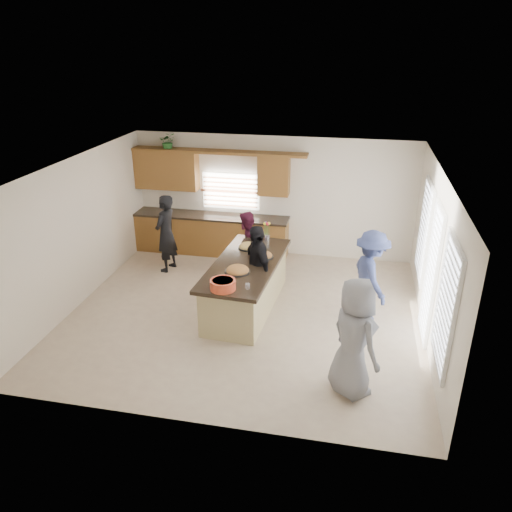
% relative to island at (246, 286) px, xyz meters
% --- Properties ---
extents(floor, '(6.50, 6.50, 0.00)m').
position_rel_island_xyz_m(floor, '(0.02, -0.23, -0.45)').
color(floor, beige).
rests_on(floor, ground).
extents(room_shell, '(6.52, 6.02, 2.81)m').
position_rel_island_xyz_m(room_shell, '(0.02, -0.23, 1.45)').
color(room_shell, silver).
rests_on(room_shell, ground).
extents(back_cabinetry, '(4.08, 0.66, 2.46)m').
position_rel_island_xyz_m(back_cabinetry, '(-1.44, 2.51, 0.46)').
color(back_cabinetry, brown).
rests_on(back_cabinetry, ground).
extents(right_wall_glazing, '(0.06, 4.00, 2.25)m').
position_rel_island_xyz_m(right_wall_glazing, '(3.24, -0.36, 0.89)').
color(right_wall_glazing, white).
rests_on(right_wall_glazing, ground).
extents(island, '(1.33, 2.77, 0.95)m').
position_rel_island_xyz_m(island, '(0.00, 0.00, 0.00)').
color(island, tan).
rests_on(island, ground).
extents(platter_front, '(0.46, 0.46, 0.19)m').
position_rel_island_xyz_m(platter_front, '(-0.06, -0.42, 0.53)').
color(platter_front, black).
rests_on(platter_front, island).
extents(platter_mid, '(0.38, 0.38, 0.15)m').
position_rel_island_xyz_m(platter_mid, '(0.27, 0.32, 0.52)').
color(platter_mid, black).
rests_on(platter_mid, island).
extents(platter_back, '(0.40, 0.40, 0.16)m').
position_rel_island_xyz_m(platter_back, '(-0.11, 0.69, 0.52)').
color(platter_back, black).
rests_on(platter_back, island).
extents(salad_bowl, '(0.43, 0.43, 0.17)m').
position_rel_island_xyz_m(salad_bowl, '(-0.14, -1.12, 0.59)').
color(salad_bowl, '#DD4928').
rests_on(salad_bowl, island).
extents(clear_cup, '(0.08, 0.08, 0.09)m').
position_rel_island_xyz_m(clear_cup, '(0.25, -1.01, 0.54)').
color(clear_cup, white).
rests_on(clear_cup, island).
extents(plate_stack, '(0.22, 0.22, 0.05)m').
position_rel_island_xyz_m(plate_stack, '(0.02, 0.86, 0.52)').
color(plate_stack, '#9E7CB4').
rests_on(plate_stack, island).
extents(flower_vase, '(0.14, 0.14, 0.41)m').
position_rel_island_xyz_m(flower_vase, '(0.19, 1.13, 0.71)').
color(flower_vase, silver).
rests_on(flower_vase, island).
extents(potted_plant, '(0.47, 0.44, 0.42)m').
position_rel_island_xyz_m(potted_plant, '(-2.39, 2.59, 2.16)').
color(potted_plant, '#317830').
rests_on(potted_plant, back_cabinetry).
extents(woman_left_back, '(0.53, 0.70, 1.73)m').
position_rel_island_xyz_m(woman_left_back, '(-2.09, 1.32, 0.41)').
color(woman_left_back, black).
rests_on(woman_left_back, ground).
extents(woman_left_mid, '(0.61, 0.76, 1.46)m').
position_rel_island_xyz_m(woman_left_mid, '(-0.30, 1.36, 0.28)').
color(woman_left_mid, '#591A35').
rests_on(woman_left_mid, ground).
extents(woman_left_front, '(0.89, 1.05, 1.68)m').
position_rel_island_xyz_m(woman_left_front, '(0.20, 0.04, 0.39)').
color(woman_left_front, black).
rests_on(woman_left_front, ground).
extents(woman_right_back, '(1.00, 1.26, 1.71)m').
position_rel_island_xyz_m(woman_right_back, '(2.28, 0.10, 0.40)').
color(woman_right_back, navy).
rests_on(woman_right_back, ground).
extents(woman_right_front, '(1.01, 1.06, 1.83)m').
position_rel_island_xyz_m(woman_right_front, '(2.04, -2.12, 0.46)').
color(woman_right_front, gray).
rests_on(woman_right_front, ground).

